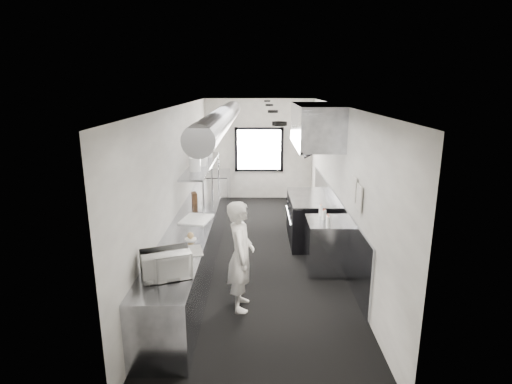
{
  "coord_description": "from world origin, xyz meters",
  "views": [
    {
      "loc": [
        -0.03,
        -7.36,
        3.18
      ],
      "look_at": [
        -0.06,
        -0.2,
        1.28
      ],
      "focal_mm": 28.65,
      "sensor_mm": 36.0,
      "label": 1
    }
  ],
  "objects_px": {
    "pass_shelf": "(202,165)",
    "far_work_table": "(216,189)",
    "plate_stack_d": "(207,149)",
    "prep_counter": "(196,241)",
    "plate_stack_c": "(202,154)",
    "deli_tub_a": "(156,266)",
    "line_cook": "(241,256)",
    "squeeze_bottle_a": "(328,222)",
    "plate_stack_a": "(195,164)",
    "range": "(309,219)",
    "squeeze_bottle_d": "(325,214)",
    "squeeze_bottle_e": "(321,211)",
    "microwave": "(166,264)",
    "squeeze_bottle_b": "(328,220)",
    "exhaust_hood": "(315,125)",
    "squeeze_bottle_c": "(323,215)",
    "plate_stack_b": "(200,158)",
    "cutting_board": "(196,219)",
    "bottle_station": "(325,245)",
    "deli_tub_b": "(155,266)",
    "knife_block": "(194,198)",
    "small_plate": "(191,239)"
  },
  "relations": [
    {
      "from": "line_cook",
      "to": "plate_stack_c",
      "type": "xyz_separation_m",
      "value": [
        -0.95,
        3.25,
        0.92
      ]
    },
    {
      "from": "deli_tub_a",
      "to": "plate_stack_d",
      "type": "distance_m",
      "value": 4.49
    },
    {
      "from": "microwave",
      "to": "squeeze_bottle_d",
      "type": "relative_size",
      "value": 3.32
    },
    {
      "from": "pass_shelf",
      "to": "squeeze_bottle_c",
      "type": "xyz_separation_m",
      "value": [
        2.29,
        -1.65,
        -0.55
      ]
    },
    {
      "from": "squeeze_bottle_e",
      "to": "prep_counter",
      "type": "bearing_deg",
      "value": -178.31
    },
    {
      "from": "plate_stack_a",
      "to": "squeeze_bottle_e",
      "type": "relative_size",
      "value": 1.33
    },
    {
      "from": "squeeze_bottle_a",
      "to": "small_plate",
      "type": "bearing_deg",
      "value": -165.81
    },
    {
      "from": "far_work_table",
      "to": "squeeze_bottle_c",
      "type": "distance_m",
      "value": 4.49
    },
    {
      "from": "knife_block",
      "to": "microwave",
      "type": "bearing_deg",
      "value": -105.55
    },
    {
      "from": "squeeze_bottle_c",
      "to": "deli_tub_b",
      "type": "bearing_deg",
      "value": -140.99
    },
    {
      "from": "range",
      "to": "deli_tub_b",
      "type": "distance_m",
      "value": 4.11
    },
    {
      "from": "prep_counter",
      "to": "squeeze_bottle_d",
      "type": "xyz_separation_m",
      "value": [
        2.28,
        -0.09,
        0.53
      ]
    },
    {
      "from": "pass_shelf",
      "to": "deli_tub_a",
      "type": "height_order",
      "value": "pass_shelf"
    },
    {
      "from": "plate_stack_c",
      "to": "deli_tub_a",
      "type": "bearing_deg",
      "value": -91.33
    },
    {
      "from": "squeeze_bottle_c",
      "to": "squeeze_bottle_d",
      "type": "bearing_deg",
      "value": 59.67
    },
    {
      "from": "deli_tub_a",
      "to": "squeeze_bottle_b",
      "type": "xyz_separation_m",
      "value": [
        2.45,
        1.72,
        0.03
      ]
    },
    {
      "from": "cutting_board",
      "to": "squeeze_bottle_a",
      "type": "distance_m",
      "value": 2.26
    },
    {
      "from": "plate_stack_c",
      "to": "squeeze_bottle_b",
      "type": "distance_m",
      "value": 3.29
    },
    {
      "from": "deli_tub_a",
      "to": "squeeze_bottle_a",
      "type": "relative_size",
      "value": 0.8
    },
    {
      "from": "squeeze_bottle_c",
      "to": "plate_stack_d",
      "type": "bearing_deg",
      "value": 133.05
    },
    {
      "from": "squeeze_bottle_a",
      "to": "squeeze_bottle_c",
      "type": "xyz_separation_m",
      "value": [
        -0.02,
        0.39,
        -0.01
      ]
    },
    {
      "from": "far_work_table",
      "to": "squeeze_bottle_b",
      "type": "height_order",
      "value": "squeeze_bottle_b"
    },
    {
      "from": "plate_stack_a",
      "to": "squeeze_bottle_d",
      "type": "height_order",
      "value": "plate_stack_a"
    },
    {
      "from": "prep_counter",
      "to": "squeeze_bottle_c",
      "type": "height_order",
      "value": "squeeze_bottle_c"
    },
    {
      "from": "plate_stack_d",
      "to": "squeeze_bottle_c",
      "type": "bearing_deg",
      "value": -46.95
    },
    {
      "from": "exhaust_hood",
      "to": "prep_counter",
      "type": "distance_m",
      "value": 3.2
    },
    {
      "from": "pass_shelf",
      "to": "far_work_table",
      "type": "height_order",
      "value": "pass_shelf"
    },
    {
      "from": "bottle_station",
      "to": "deli_tub_b",
      "type": "relative_size",
      "value": 6.76
    },
    {
      "from": "range",
      "to": "small_plate",
      "type": "height_order",
      "value": "range"
    },
    {
      "from": "far_work_table",
      "to": "knife_block",
      "type": "relative_size",
      "value": 5.6
    },
    {
      "from": "prep_counter",
      "to": "plate_stack_d",
      "type": "xyz_separation_m",
      "value": [
        -0.04,
        2.3,
        1.31
      ]
    },
    {
      "from": "pass_shelf",
      "to": "plate_stack_d",
      "type": "relative_size",
      "value": 8.05
    },
    {
      "from": "microwave",
      "to": "plate_stack_b",
      "type": "relative_size",
      "value": 1.74
    },
    {
      "from": "line_cook",
      "to": "plate_stack_a",
      "type": "xyz_separation_m",
      "value": [
        -0.95,
        2.23,
        0.89
      ]
    },
    {
      "from": "squeeze_bottle_b",
      "to": "range",
      "type": "bearing_deg",
      "value": 93.42
    },
    {
      "from": "far_work_table",
      "to": "squeeze_bottle_e",
      "type": "height_order",
      "value": "squeeze_bottle_e"
    },
    {
      "from": "plate_stack_c",
      "to": "squeeze_bottle_a",
      "type": "bearing_deg",
      "value": -44.58
    },
    {
      "from": "prep_counter",
      "to": "microwave",
      "type": "height_order",
      "value": "microwave"
    },
    {
      "from": "exhaust_hood",
      "to": "plate_stack_a",
      "type": "distance_m",
      "value": 2.46
    },
    {
      "from": "far_work_table",
      "to": "squeeze_bottle_d",
      "type": "xyz_separation_m",
      "value": [
        2.28,
        -3.79,
        0.53
      ]
    },
    {
      "from": "plate_stack_d",
      "to": "squeeze_bottle_a",
      "type": "relative_size",
      "value": 1.99
    },
    {
      "from": "deli_tub_a",
      "to": "range",
      "type": "bearing_deg",
      "value": 54.64
    },
    {
      "from": "plate_stack_d",
      "to": "squeeze_bottle_c",
      "type": "xyz_separation_m",
      "value": [
        2.29,
        -2.45,
        -0.77
      ]
    },
    {
      "from": "line_cook",
      "to": "squeeze_bottle_b",
      "type": "height_order",
      "value": "line_cook"
    },
    {
      "from": "prep_counter",
      "to": "plate_stack_a",
      "type": "distance_m",
      "value": 1.46
    },
    {
      "from": "exhaust_hood",
      "to": "squeeze_bottle_b",
      "type": "xyz_separation_m",
      "value": [
        0.04,
        -1.6,
        -1.41
      ]
    },
    {
      "from": "squeeze_bottle_a",
      "to": "squeeze_bottle_b",
      "type": "height_order",
      "value": "squeeze_bottle_a"
    },
    {
      "from": "line_cook",
      "to": "deli_tub_a",
      "type": "height_order",
      "value": "line_cook"
    },
    {
      "from": "squeeze_bottle_a",
      "to": "plate_stack_a",
      "type": "bearing_deg",
      "value": 151.22
    },
    {
      "from": "bottle_station",
      "to": "deli_tub_a",
      "type": "height_order",
      "value": "deli_tub_a"
    }
  ]
}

